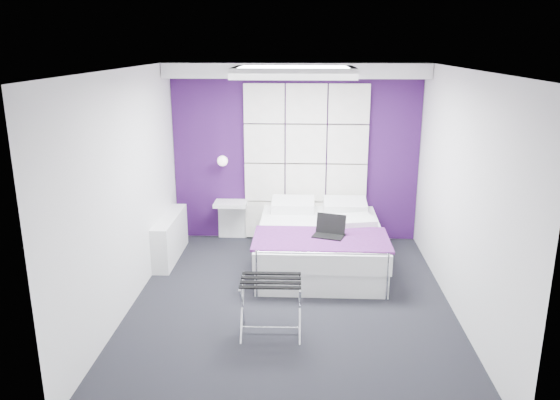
% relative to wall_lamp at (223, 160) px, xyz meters
% --- Properties ---
extents(floor, '(4.40, 4.40, 0.00)m').
position_rel_wall_lamp_xyz_m(floor, '(1.05, -2.06, -1.22)').
color(floor, black).
rests_on(floor, ground).
extents(ceiling, '(4.40, 4.40, 0.00)m').
position_rel_wall_lamp_xyz_m(ceiling, '(1.05, -2.06, 1.38)').
color(ceiling, white).
rests_on(ceiling, wall_back).
extents(wall_back, '(3.60, 0.00, 3.60)m').
position_rel_wall_lamp_xyz_m(wall_back, '(1.05, 0.14, 0.08)').
color(wall_back, white).
rests_on(wall_back, floor).
extents(wall_left, '(0.00, 4.40, 4.40)m').
position_rel_wall_lamp_xyz_m(wall_left, '(-0.75, -2.06, 0.08)').
color(wall_left, white).
rests_on(wall_left, floor).
extents(wall_right, '(0.00, 4.40, 4.40)m').
position_rel_wall_lamp_xyz_m(wall_right, '(2.85, -2.06, 0.08)').
color(wall_right, white).
rests_on(wall_right, floor).
extents(accent_wall, '(3.58, 0.02, 2.58)m').
position_rel_wall_lamp_xyz_m(accent_wall, '(1.05, 0.13, 0.08)').
color(accent_wall, '#331047').
rests_on(accent_wall, wall_back).
extents(soffit, '(3.58, 0.50, 0.20)m').
position_rel_wall_lamp_xyz_m(soffit, '(1.05, -0.11, 1.28)').
color(soffit, white).
rests_on(soffit, wall_back).
extents(headboard, '(1.80, 0.08, 2.30)m').
position_rel_wall_lamp_xyz_m(headboard, '(1.20, 0.08, -0.05)').
color(headboard, silver).
rests_on(headboard, wall_back).
extents(skylight, '(1.36, 0.86, 0.12)m').
position_rel_wall_lamp_xyz_m(skylight, '(1.05, -1.46, 1.33)').
color(skylight, white).
rests_on(skylight, ceiling).
extents(wall_lamp, '(0.15, 0.15, 0.15)m').
position_rel_wall_lamp_xyz_m(wall_lamp, '(0.00, 0.00, 0.00)').
color(wall_lamp, white).
rests_on(wall_lamp, wall_back).
extents(radiator, '(0.22, 1.20, 0.60)m').
position_rel_wall_lamp_xyz_m(radiator, '(-0.64, -0.76, -0.92)').
color(radiator, white).
rests_on(radiator, floor).
extents(bed, '(1.66, 2.00, 0.70)m').
position_rel_wall_lamp_xyz_m(bed, '(1.40, -0.92, -0.92)').
color(bed, white).
rests_on(bed, floor).
extents(nightstand, '(0.47, 0.37, 0.05)m').
position_rel_wall_lamp_xyz_m(nightstand, '(0.10, -0.04, -0.64)').
color(nightstand, white).
rests_on(nightstand, wall_back).
extents(luggage_rack, '(0.60, 0.44, 0.59)m').
position_rel_wall_lamp_xyz_m(luggage_rack, '(0.86, -2.73, -0.92)').
color(luggage_rack, silver).
rests_on(luggage_rack, floor).
extents(laptop, '(0.37, 0.26, 0.26)m').
position_rel_wall_lamp_xyz_m(laptop, '(1.49, -1.31, -0.59)').
color(laptop, black).
rests_on(laptop, bed).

